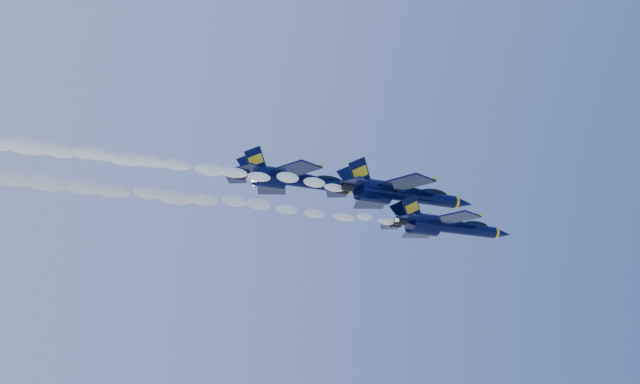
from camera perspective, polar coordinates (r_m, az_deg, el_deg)
name	(u,v)px	position (r m, az deg, el deg)	size (l,w,h in m)	color
jet_lead	(447,226)	(82.76, 10.09, -2.72)	(15.97, 13.10, 5.94)	black
smoke_trail_jet_lead	(185,198)	(70.43, -10.72, -0.45)	(47.04, 1.78, 1.60)	white
jet_second	(400,194)	(85.01, 6.43, -0.15)	(18.32, 15.03, 6.81)	black
smoke_trail_jet_second	(132,160)	(74.41, -14.79, 2.50)	(47.04, 2.04, 1.84)	white
jet_third	(296,180)	(89.53, -1.96, 0.96)	(17.77, 14.58, 6.60)	black
smoke_trail_jet_third	(30,146)	(83.26, -22.16, 3.41)	(47.04, 1.98, 1.78)	white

